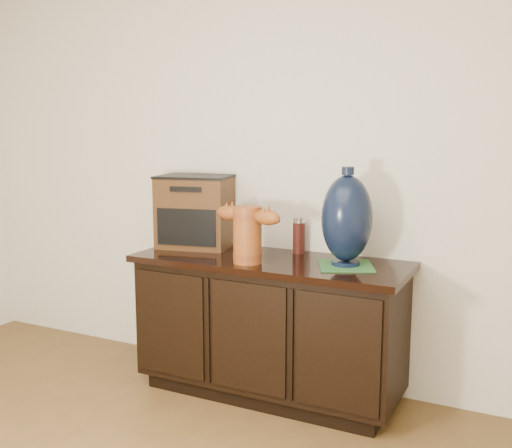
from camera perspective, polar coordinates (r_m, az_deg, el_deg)
The scene contains 6 objects.
sideboard at distance 3.26m, azimuth 1.30°, elevation -9.64°, with size 1.46×0.56×0.75m.
terracotta_vessel at distance 3.03m, azimuth -0.82°, elevation -0.70°, with size 0.41×0.18×0.29m.
tv_radio at distance 3.47m, azimuth -5.71°, elevation 1.24°, with size 0.47×0.40×0.41m.
green_mat at distance 3.02m, azimuth 8.53°, elevation -3.93°, with size 0.26×0.26×0.01m, color #2D642E.
lamp_base at distance 2.98m, azimuth 8.64°, elevation 0.49°, with size 0.33×0.33×0.49m.
spray_can at distance 3.29m, azimuth 4.11°, elevation -1.12°, with size 0.07×0.07×0.20m.
Camera 1 is at (1.30, -0.57, 1.45)m, focal length 42.00 mm.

